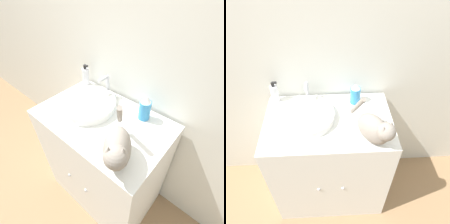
% 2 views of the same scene
% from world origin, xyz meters
% --- Properties ---
extents(ground_plane, '(8.00, 8.00, 0.00)m').
position_xyz_m(ground_plane, '(0.00, 0.00, 0.00)').
color(ground_plane, '#997551').
extents(wall_back, '(6.00, 0.05, 2.50)m').
position_xyz_m(wall_back, '(0.00, 0.58, 1.25)').
color(wall_back, silver).
rests_on(wall_back, ground_plane).
extents(vanity_cabinet, '(0.84, 0.55, 0.91)m').
position_xyz_m(vanity_cabinet, '(0.00, 0.27, 0.46)').
color(vanity_cabinet, white).
rests_on(vanity_cabinet, ground_plane).
extents(sink_basin, '(0.36, 0.36, 0.05)m').
position_xyz_m(sink_basin, '(-0.14, 0.28, 0.94)').
color(sink_basin, white).
rests_on(sink_basin, vanity_cabinet).
extents(faucet, '(0.15, 0.10, 0.16)m').
position_xyz_m(faucet, '(-0.14, 0.47, 0.98)').
color(faucet, silver).
rests_on(faucet, vanity_cabinet).
extents(cat, '(0.25, 0.32, 0.26)m').
position_xyz_m(cat, '(0.27, 0.09, 1.01)').
color(cat, gray).
rests_on(cat, vanity_cabinet).
extents(soap_bottle, '(0.06, 0.05, 0.17)m').
position_xyz_m(soap_bottle, '(-0.37, 0.48, 0.98)').
color(soap_bottle, silver).
rests_on(soap_bottle, vanity_cabinet).
extents(spray_bottle, '(0.07, 0.07, 0.16)m').
position_xyz_m(spray_bottle, '(0.19, 0.44, 0.99)').
color(spray_bottle, '#338CCC').
rests_on(spray_bottle, vanity_cabinet).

